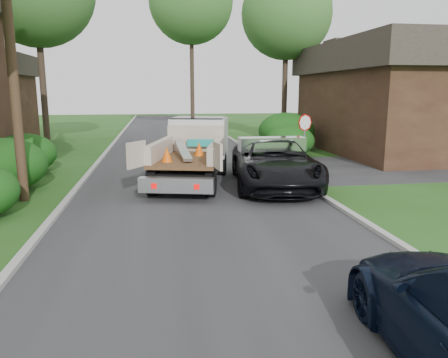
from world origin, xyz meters
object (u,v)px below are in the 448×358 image
utility_pole (10,32)px  flatbed_truck (195,146)px  black_pickup (274,163)px  tree_center_far (191,1)px  house_right (408,96)px  tree_right_far (287,14)px  stop_sign (305,130)px

utility_pole → flatbed_truck: bearing=25.8°
flatbed_truck → black_pickup: flatbed_truck is taller
utility_pole → tree_center_far: bearing=73.4°
house_right → flatbed_truck: bearing=-153.9°
house_right → utility_pole: bearing=-154.0°
tree_right_far → tree_center_far: (-5.50, 10.00, 2.50)m
stop_sign → house_right: (7.80, 5.00, 1.38)m
stop_sign → tree_center_far: size_ratio=0.17×
house_right → black_pickup: 13.08m
utility_pole → tree_right_far: (12.98, 15.02, 3.31)m
stop_sign → tree_center_far: 23.15m
house_right → tree_center_far: bearing=124.5°
black_pickup → stop_sign: bearing=62.0°
stop_sign → tree_right_far: tree_right_far is taller
house_right → tree_center_far: size_ratio=0.89×
tree_center_far → flatbed_truck: size_ratio=2.17×
stop_sign → utility_pole: (-10.68, -4.02, 3.40)m
black_pickup → utility_pole: bearing=-166.7°
house_right → black_pickup: bearing=-140.9°
utility_pole → tree_center_far: (7.48, 25.02, 5.81)m
utility_pole → black_pickup: (8.48, 0.90, -4.31)m
utility_pole → tree_center_far: size_ratio=0.68×
flatbed_truck → stop_sign: bearing=28.0°
house_right → black_pickup: house_right is taller
stop_sign → tree_center_far: bearing=98.7°
black_pickup → flatbed_truck: bearing=152.9°
stop_sign → house_right: bearing=32.7°
flatbed_truck → utility_pole: bearing=-140.3°
house_right → black_pickup: (-10.00, -8.11, -2.29)m
house_right → tree_center_far: tree_center_far is taller
tree_center_far → flatbed_truck: (-1.74, -22.24, -9.68)m
tree_right_far → tree_center_far: 11.68m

